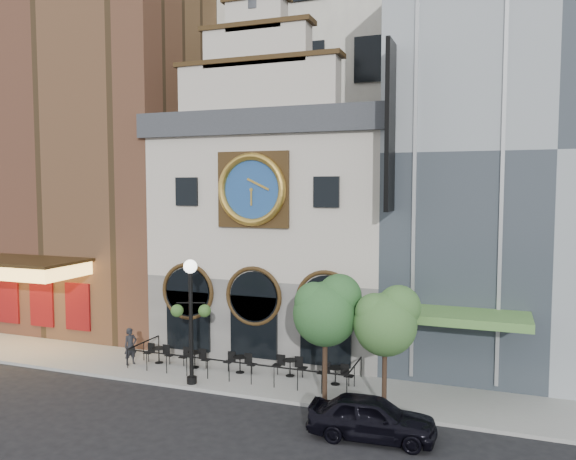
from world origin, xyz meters
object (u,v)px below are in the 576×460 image
at_px(bistro_2, 240,363).
at_px(pedestrian, 130,346).
at_px(bistro_3, 290,366).
at_px(tree_left, 327,309).
at_px(car_right, 372,417).
at_px(bistro_4, 335,374).
at_px(tree_right, 386,319).
at_px(bistro_0, 159,354).
at_px(lamppost, 191,307).
at_px(bistro_1, 195,358).

distance_m(bistro_2, pedestrian, 5.53).
relative_size(bistro_3, tree_left, 0.31).
bearing_deg(car_right, bistro_4, 26.58).
distance_m(car_right, tree_right, 3.71).
bearing_deg(bistro_0, lamppost, -33.64).
distance_m(bistro_2, tree_right, 7.95).
height_order(car_right, tree_right, tree_right).
bearing_deg(bistro_0, tree_left, -11.89).
distance_m(pedestrian, tree_left, 10.62).
bearing_deg(car_right, bistro_2, 55.16).
xyz_separation_m(bistro_3, tree_left, (2.37, -2.30, 3.28)).
height_order(bistro_0, bistro_4, same).
bearing_deg(tree_right, bistro_1, 168.35).
distance_m(bistro_2, lamppost, 3.78).
relative_size(bistro_1, car_right, 0.36).
bearing_deg(bistro_3, bistro_1, -174.77).
xyz_separation_m(bistro_4, car_right, (2.48, -4.30, 0.14)).
bearing_deg(bistro_1, bistro_3, 5.23).
relative_size(bistro_0, lamppost, 0.29).
bearing_deg(pedestrian, bistro_2, -54.54).
distance_m(bistro_0, lamppost, 4.55).
xyz_separation_m(bistro_0, bistro_1, (1.98, -0.01, 0.00)).
bearing_deg(car_right, tree_right, -4.80).
distance_m(bistro_0, pedestrian, 1.39).
bearing_deg(bistro_3, car_right, -44.70).
relative_size(bistro_2, bistro_4, 1.00).
bearing_deg(bistro_1, tree_right, -11.65).
xyz_separation_m(bistro_2, bistro_4, (4.53, 0.01, 0.00)).
xyz_separation_m(bistro_1, pedestrian, (-3.15, -0.63, 0.42)).
distance_m(bistro_2, bistro_4, 4.53).
bearing_deg(tree_right, lamppost, -179.98).
distance_m(bistro_4, pedestrian, 10.03).
xyz_separation_m(bistro_2, tree_left, (4.69, -1.95, 3.28)).
xyz_separation_m(bistro_2, bistro_3, (2.32, 0.35, 0.00)).
bearing_deg(bistro_4, lamppost, -161.10).
xyz_separation_m(bistro_1, tree_right, (9.38, -1.93, 3.07)).
height_order(car_right, tree_left, tree_left).
bearing_deg(bistro_0, bistro_1, -0.41).
distance_m(bistro_2, car_right, 8.21).
relative_size(bistro_0, bistro_4, 1.00).
height_order(bistro_1, lamppost, lamppost).
bearing_deg(car_right, bistro_0, 66.11).
bearing_deg(bistro_2, bistro_1, -178.22).
bearing_deg(pedestrian, bistro_1, -50.57).
bearing_deg(bistro_4, bistro_1, -179.30).
height_order(bistro_2, tree_right, tree_right).
distance_m(bistro_4, tree_left, 3.83).
bearing_deg(bistro_3, tree_left, -44.23).
bearing_deg(bistro_0, bistro_3, 3.54).
distance_m(lamppost, tree_left, 6.07).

